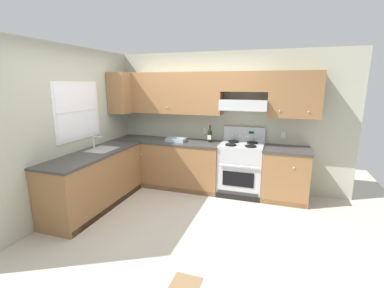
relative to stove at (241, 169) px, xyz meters
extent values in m
plane|color=beige|center=(-0.91, -1.25, -0.48)|extent=(7.04, 7.04, 0.00)
cube|color=olive|center=(-0.18, -2.49, -0.48)|extent=(0.30, 0.30, 0.01)
cube|color=#B7BAA3|center=(-0.45, 0.37, 0.80)|extent=(4.68, 0.12, 2.55)
cube|color=olive|center=(-1.40, 0.13, 1.32)|extent=(1.99, 0.34, 0.76)
cube|color=olive|center=(0.82, 0.13, 1.32)|extent=(0.84, 0.34, 0.76)
cube|color=olive|center=(0.00, 0.13, 1.53)|extent=(0.80, 0.34, 0.34)
cube|color=#B7BABC|center=(0.00, 0.09, 1.14)|extent=(0.80, 0.46, 0.17)
cube|color=#B7BABC|center=(0.00, -0.13, 1.07)|extent=(0.80, 0.03, 0.04)
sphere|color=silver|center=(-1.40, -0.05, 1.06)|extent=(0.02, 0.02, 0.02)
sphere|color=silver|center=(0.60, -0.05, 1.06)|extent=(0.02, 0.02, 0.02)
sphere|color=silver|center=(1.04, -0.05, 1.06)|extent=(0.02, 0.02, 0.02)
cube|color=silver|center=(-0.75, 0.29, 0.60)|extent=(0.08, 0.01, 0.12)
cube|color=silver|center=(-0.75, 0.29, 0.62)|extent=(0.03, 0.00, 0.03)
cube|color=silver|center=(-0.75, 0.29, 0.58)|extent=(0.03, 0.00, 0.03)
cube|color=silver|center=(0.69, 0.29, 0.60)|extent=(0.08, 0.01, 0.12)
cube|color=silver|center=(0.69, 0.29, 0.62)|extent=(0.03, 0.00, 0.03)
cube|color=silver|center=(0.69, 0.29, 0.58)|extent=(0.03, 0.00, 0.03)
cube|color=#B7BAA3|center=(-2.53, -1.15, 0.80)|extent=(0.12, 4.00, 2.55)
cube|color=white|center=(-2.48, -1.16, 1.07)|extent=(0.04, 1.00, 0.92)
cube|color=white|center=(-2.46, -1.16, 1.07)|extent=(0.01, 0.90, 0.82)
cube|color=white|center=(-2.46, -1.16, 1.07)|extent=(0.01, 0.90, 0.02)
cube|color=olive|center=(-2.29, -0.05, 1.32)|extent=(0.34, 0.64, 0.76)
cube|color=olive|center=(-1.41, -0.01, -0.04)|extent=(2.06, 0.61, 0.87)
cube|color=#3D3A38|center=(-1.41, -0.01, 0.41)|extent=(2.08, 0.63, 0.04)
cube|color=olive|center=(0.76, -0.01, -0.04)|extent=(0.75, 0.61, 0.87)
cube|color=#3D3A38|center=(0.76, -0.01, 0.41)|extent=(0.78, 0.63, 0.04)
cube|color=black|center=(-0.65, -0.28, -0.43)|extent=(3.54, 0.06, 0.09)
sphere|color=silver|center=(-1.83, -0.33, 0.20)|extent=(0.03, 0.03, 0.03)
sphere|color=silver|center=(0.87, -0.33, 0.20)|extent=(0.03, 0.03, 0.03)
cube|color=olive|center=(-2.16, -1.26, -0.04)|extent=(0.61, 1.89, 0.87)
cube|color=#3D3A38|center=(-2.16, -1.26, 0.41)|extent=(0.63, 1.91, 0.04)
cube|color=black|center=(-1.88, -1.26, -0.43)|extent=(0.06, 1.85, 0.09)
cube|color=#999B9E|center=(-2.16, -1.02, 0.43)|extent=(0.40, 0.48, 0.01)
cube|color=#28282B|center=(-2.16, -1.02, 0.36)|extent=(0.34, 0.42, 0.14)
cylinder|color=silver|center=(-2.32, -1.02, 0.54)|extent=(0.03, 0.03, 0.22)
cylinder|color=silver|center=(-2.24, -1.02, 0.64)|extent=(0.16, 0.02, 0.02)
cube|color=#B7BABC|center=(0.00, 0.00, -0.02)|extent=(0.76, 0.58, 0.91)
cube|color=black|center=(0.00, -0.30, -0.10)|extent=(0.53, 0.01, 0.26)
cylinder|color=silver|center=(0.00, -0.32, 0.14)|extent=(0.65, 0.02, 0.02)
cube|color=#333333|center=(0.00, -0.30, -0.38)|extent=(0.70, 0.01, 0.11)
cube|color=#B7BABC|center=(0.00, 0.00, 0.44)|extent=(0.76, 0.58, 0.02)
cube|color=#B7BABC|center=(0.00, 0.27, 0.58)|extent=(0.76, 0.04, 0.29)
cube|color=#053F0C|center=(0.13, 0.25, 0.63)|extent=(0.09, 0.01, 0.04)
cylinder|color=black|center=(-0.17, -0.14, 0.46)|extent=(0.19, 0.19, 0.02)
cylinder|color=black|center=(-0.17, -0.14, 0.45)|extent=(0.07, 0.07, 0.01)
cylinder|color=black|center=(0.17, -0.14, 0.46)|extent=(0.19, 0.19, 0.02)
cylinder|color=black|center=(0.17, -0.14, 0.45)|extent=(0.07, 0.07, 0.01)
cylinder|color=black|center=(-0.17, 0.14, 0.46)|extent=(0.19, 0.19, 0.02)
cylinder|color=black|center=(-0.17, 0.14, 0.45)|extent=(0.07, 0.07, 0.01)
cylinder|color=black|center=(0.17, 0.14, 0.46)|extent=(0.19, 0.19, 0.02)
cylinder|color=black|center=(0.17, 0.14, 0.45)|extent=(0.07, 0.07, 0.01)
cylinder|color=white|center=(-0.21, 0.25, 0.55)|extent=(0.04, 0.02, 0.04)
cylinder|color=white|center=(-0.07, 0.25, 0.55)|extent=(0.04, 0.02, 0.04)
cylinder|color=white|center=(0.07, 0.25, 0.55)|extent=(0.04, 0.02, 0.04)
cylinder|color=white|center=(0.21, 0.25, 0.55)|extent=(0.04, 0.02, 0.04)
cylinder|color=black|center=(-0.61, 0.10, 0.53)|extent=(0.08, 0.08, 0.20)
cone|color=black|center=(-0.61, 0.10, 0.65)|extent=(0.08, 0.08, 0.04)
cylinder|color=black|center=(-0.61, 0.10, 0.71)|extent=(0.03, 0.03, 0.09)
cylinder|color=maroon|center=(-0.61, 0.10, 0.74)|extent=(0.03, 0.03, 0.02)
cube|color=silver|center=(-0.61, 0.06, 0.53)|extent=(0.07, 0.00, 0.09)
cube|color=#9EADB7|center=(-1.23, -0.06, 0.44)|extent=(0.29, 0.16, 0.02)
cube|color=#9EADB7|center=(-1.23, -0.16, 0.46)|extent=(0.36, 0.01, 0.07)
cube|color=#9EADB7|center=(-1.23, 0.03, 0.46)|extent=(0.36, 0.01, 0.07)
cube|color=#9EADB7|center=(-1.40, -0.06, 0.46)|extent=(0.01, 0.17, 0.07)
cube|color=#9EADB7|center=(-1.05, -0.06, 0.46)|extent=(0.01, 0.17, 0.07)
camera|label=1|loc=(0.61, -4.68, 1.50)|focal=25.22mm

